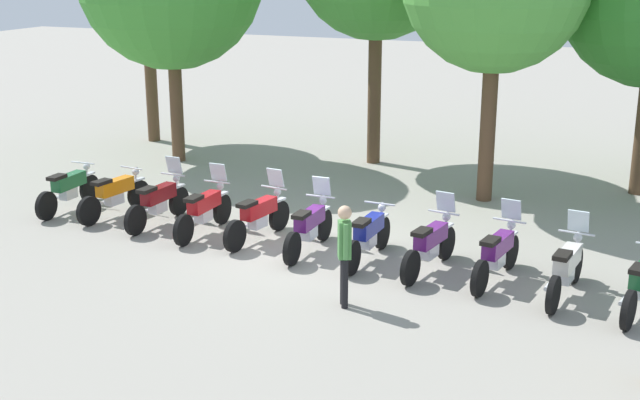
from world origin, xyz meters
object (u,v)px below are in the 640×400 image
(motorcycle_3, at_px, (204,210))
(motorcycle_6, at_px, (368,235))
(motorcycle_1, at_px, (115,194))
(motorcycle_2, at_px, (159,201))
(motorcycle_0, at_px, (69,189))
(person_1, at_px, (344,248))
(motorcycle_5, at_px, (309,226))
(motorcycle_8, at_px, (497,253))
(motorcycle_4, at_px, (259,216))
(motorcycle_9, at_px, (566,268))
(motorcycle_7, at_px, (430,244))

(motorcycle_3, xyz_separation_m, motorcycle_6, (3.65, -0.22, -0.01))
(motorcycle_1, distance_m, motorcycle_2, 1.22)
(motorcycle_0, distance_m, person_1, 8.13)
(motorcycle_5, distance_m, motorcycle_8, 3.66)
(motorcycle_0, height_order, motorcycle_6, same)
(motorcycle_8, bearing_deg, motorcycle_1, 94.59)
(motorcycle_8, bearing_deg, person_1, 143.56)
(motorcycle_1, bearing_deg, person_1, -104.92)
(motorcycle_1, height_order, motorcycle_5, motorcycle_5)
(motorcycle_5, relative_size, person_1, 1.27)
(motorcycle_1, distance_m, person_1, 7.00)
(motorcycle_4, bearing_deg, motorcycle_2, 95.79)
(motorcycle_1, height_order, motorcycle_9, motorcycle_9)
(motorcycle_0, bearing_deg, motorcycle_5, -95.62)
(motorcycle_6, height_order, person_1, person_1)
(motorcycle_1, bearing_deg, motorcycle_2, -88.42)
(motorcycle_5, xyz_separation_m, motorcycle_7, (2.44, -0.13, 0.00))
(motorcycle_0, height_order, motorcycle_4, motorcycle_4)
(motorcycle_2, xyz_separation_m, motorcycle_8, (7.31, -0.52, 0.00))
(motorcycle_5, height_order, motorcycle_8, same)
(motorcycle_8, bearing_deg, motorcycle_9, -93.11)
(motorcycle_4, height_order, motorcycle_9, same)
(motorcycle_5, bearing_deg, motorcycle_6, -91.22)
(motorcycle_6, relative_size, motorcycle_8, 1.01)
(motorcycle_9, bearing_deg, motorcycle_1, 91.43)
(motorcycle_4, height_order, person_1, person_1)
(motorcycle_3, bearing_deg, person_1, -120.21)
(motorcycle_1, relative_size, motorcycle_2, 1.00)
(motorcycle_4, distance_m, motorcycle_7, 3.67)
(motorcycle_3, xyz_separation_m, motorcycle_7, (4.88, -0.31, 0.00))
(motorcycle_5, bearing_deg, motorcycle_9, -94.50)
(motorcycle_7, xyz_separation_m, person_1, (-0.88, -2.09, 0.50))
(motorcycle_6, bearing_deg, motorcycle_8, -90.63)
(motorcycle_2, distance_m, motorcycle_8, 7.33)
(motorcycle_7, bearing_deg, person_1, 166.60)
(motorcycle_3, distance_m, motorcycle_6, 3.66)
(motorcycle_9, bearing_deg, motorcycle_7, 90.06)
(motorcycle_7, distance_m, motorcycle_9, 2.45)
(motorcycle_0, distance_m, motorcycle_5, 6.11)
(motorcycle_6, xyz_separation_m, motorcycle_9, (3.66, -0.38, 0.01))
(motorcycle_8, bearing_deg, motorcycle_0, 95.29)
(motorcycle_0, distance_m, motorcycle_3, 3.67)
(motorcycle_4, xyz_separation_m, motorcycle_7, (3.65, -0.37, 0.00))
(motorcycle_7, bearing_deg, motorcycle_9, -87.38)
(motorcycle_8, distance_m, motorcycle_9, 1.24)
(motorcycle_2, bearing_deg, motorcycle_7, -91.34)
(motorcycle_4, bearing_deg, motorcycle_1, 94.61)
(motorcycle_0, relative_size, motorcycle_6, 1.00)
(motorcycle_5, xyz_separation_m, motorcycle_9, (4.88, -0.42, 0.00))
(motorcycle_2, bearing_deg, motorcycle_9, -91.95)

